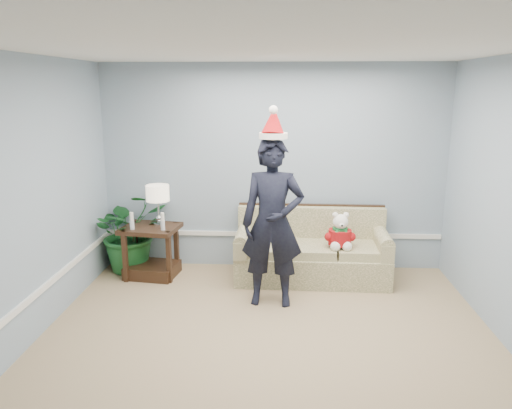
{
  "coord_description": "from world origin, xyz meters",
  "views": [
    {
      "loc": [
        0.13,
        -3.98,
        2.41
      ],
      "look_at": [
        -0.17,
        1.55,
        1.08
      ],
      "focal_mm": 35.0,
      "sensor_mm": 36.0,
      "label": 1
    }
  ],
  "objects_px": {
    "man": "(273,223)",
    "teddy_bear": "(340,235)",
    "sofa": "(312,254)",
    "houseplant": "(130,231)",
    "side_table": "(152,257)",
    "table_lamp": "(158,195)"
  },
  "relations": [
    {
      "from": "sofa",
      "to": "table_lamp",
      "type": "relative_size",
      "value": 3.68
    },
    {
      "from": "table_lamp",
      "to": "teddy_bear",
      "type": "xyz_separation_m",
      "value": [
        2.28,
        -0.21,
        -0.43
      ]
    },
    {
      "from": "sofa",
      "to": "houseplant",
      "type": "bearing_deg",
      "value": 177.6
    },
    {
      "from": "man",
      "to": "teddy_bear",
      "type": "bearing_deg",
      "value": 38.49
    },
    {
      "from": "table_lamp",
      "to": "teddy_bear",
      "type": "relative_size",
      "value": 1.14
    },
    {
      "from": "table_lamp",
      "to": "teddy_bear",
      "type": "height_order",
      "value": "table_lamp"
    },
    {
      "from": "side_table",
      "to": "table_lamp",
      "type": "xyz_separation_m",
      "value": [
        0.1,
        0.06,
        0.8
      ]
    },
    {
      "from": "teddy_bear",
      "to": "sofa",
      "type": "bearing_deg",
      "value": 144.15
    },
    {
      "from": "houseplant",
      "to": "man",
      "type": "height_order",
      "value": "man"
    },
    {
      "from": "houseplant",
      "to": "table_lamp",
      "type": "bearing_deg",
      "value": -19.0
    },
    {
      "from": "table_lamp",
      "to": "man",
      "type": "bearing_deg",
      "value": -28.61
    },
    {
      "from": "houseplant",
      "to": "teddy_bear",
      "type": "bearing_deg",
      "value": -7.46
    },
    {
      "from": "man",
      "to": "teddy_bear",
      "type": "height_order",
      "value": "man"
    },
    {
      "from": "sofa",
      "to": "teddy_bear",
      "type": "bearing_deg",
      "value": -31.33
    },
    {
      "from": "sofa",
      "to": "teddy_bear",
      "type": "distance_m",
      "value": 0.5
    },
    {
      "from": "table_lamp",
      "to": "man",
      "type": "height_order",
      "value": "man"
    },
    {
      "from": "houseplant",
      "to": "man",
      "type": "relative_size",
      "value": 0.57
    },
    {
      "from": "man",
      "to": "table_lamp",
      "type": "bearing_deg",
      "value": 153.62
    },
    {
      "from": "side_table",
      "to": "houseplant",
      "type": "xyz_separation_m",
      "value": [
        -0.33,
        0.21,
        0.28
      ]
    },
    {
      "from": "sofa",
      "to": "side_table",
      "type": "bearing_deg",
      "value": -177.14
    },
    {
      "from": "table_lamp",
      "to": "side_table",
      "type": "bearing_deg",
      "value": -147.51
    },
    {
      "from": "side_table",
      "to": "table_lamp",
      "type": "height_order",
      "value": "table_lamp"
    }
  ]
}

